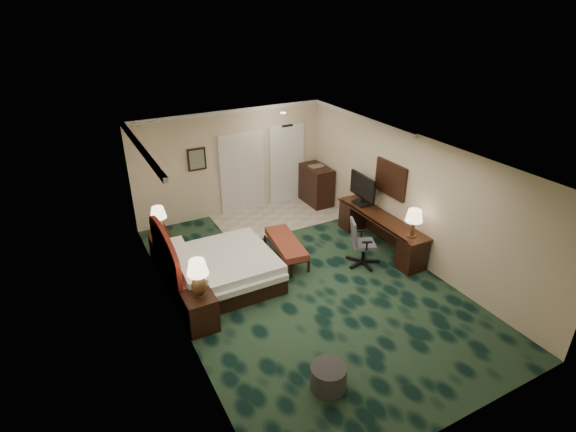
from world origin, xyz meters
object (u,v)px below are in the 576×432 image
bed_bench (286,250)px  minibar (316,185)px  lamp_near (198,278)px  desk (380,232)px  nightstand_near (200,311)px  tv (362,190)px  lamp_far (159,221)px  desk_chair (364,242)px  bed (223,270)px  ottoman (328,377)px  nightstand_far (162,247)px

bed_bench → minibar: bearing=55.1°
lamp_near → desk: lamp_near is taller
lamp_near → minibar: size_ratio=0.65×
nightstand_near → bed_bench: (2.29, 1.22, -0.07)m
bed_bench → tv: 2.33m
lamp_near → lamp_far: 2.57m
nightstand_near → minibar: minibar is taller
nightstand_near → minibar: size_ratio=0.61×
desk_chair → minibar: minibar is taller
lamp_far → bed: bearing=-62.9°
ottoman → minibar: (3.20, 5.63, 0.33)m
bed → nightstand_near: (-0.80, -1.03, 0.01)m
bed → lamp_far: lamp_far is taller
lamp_near → bed_bench: lamp_near is taller
lamp_far → bed_bench: (2.29, -1.37, -0.64)m
desk → minibar: minibar is taller
lamp_far → tv: (4.44, -1.08, 0.23)m
desk → desk_chair: bearing=-151.4°
desk_chair → minibar: (0.74, 3.14, 0.01)m
ottoman → desk_chair: size_ratio=0.51×
lamp_far → tv: size_ratio=0.68×
desk → lamp_far: bearing=157.5°
bed → ottoman: bearing=-82.7°
lamp_near → desk_chair: (3.63, 0.32, -0.45)m
desk_chair → nightstand_far: bearing=172.7°
lamp_near → lamp_far: bearing=90.8°
tv → minibar: bearing=93.7°
bed → minibar: minibar is taller
nightstand_near → desk_chair: size_ratio=0.61×
bed → lamp_near: lamp_near is taller
bed_bench → minibar: minibar is taller
nightstand_far → ottoman: 4.86m
nightstand_near → tv: 4.76m
nightstand_near → lamp_far: size_ratio=1.00×
tv → minibar: size_ratio=0.89×
lamp_near → nightstand_far: bearing=91.5°
desk_chair → ottoman: bearing=-111.1°
bed_bench → ottoman: bed_bench is taller
nightstand_near → lamp_near: (0.04, 0.02, 0.65)m
bed → tv: (3.64, 0.48, 0.80)m
nightstand_near → desk: desk is taller
nightstand_far → tv: (4.47, -1.03, 0.82)m
minibar → bed_bench: bearing=-133.1°
lamp_near → bed_bench: bearing=28.0°
bed → ottoman: (0.41, -3.19, -0.12)m
ottoman → nightstand_far: bearing=104.7°
bed_bench → ottoman: bearing=-99.6°
lamp_far → tv: 4.58m
bed → desk: (3.63, -0.28, 0.07)m
tv → desk_chair: 1.53m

